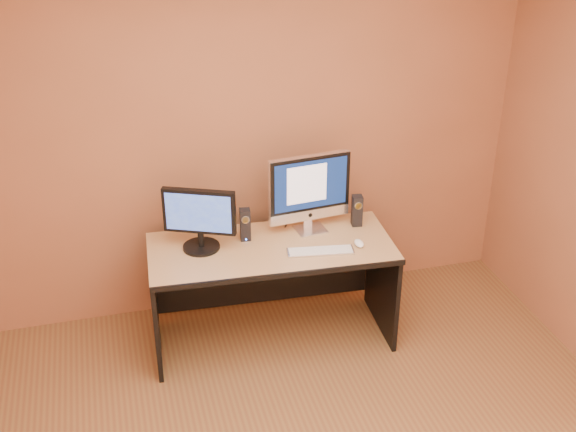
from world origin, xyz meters
The scene contains 10 objects.
walls centered at (0.00, 0.00, 1.30)m, with size 4.00×4.00×2.60m, color #955A3C, non-canonical shape.
desk centered at (0.10, 1.44, 0.36)m, with size 1.57×0.69×0.73m, color tan, non-canonical shape.
imac centered at (0.41, 1.58, 1.00)m, with size 0.56×0.21×0.54m, color silver, non-canonical shape.
second_monitor centered at (-0.33, 1.53, 0.93)m, with size 0.47×0.24×0.41m, color black, non-canonical shape.
speaker_left centered at (-0.04, 1.57, 0.83)m, with size 0.07×0.07×0.22m, color black, non-canonical shape.
speaker_right centered at (0.73, 1.57, 0.83)m, with size 0.07×0.07×0.22m, color black, non-canonical shape.
keyboard centered at (0.39, 1.28, 0.74)m, with size 0.42×0.11×0.02m, color silver.
mouse centered at (0.65, 1.30, 0.74)m, with size 0.06×0.10×0.04m, color white.
cable_a centered at (0.42, 1.74, 0.73)m, with size 0.01×0.01×0.22m, color black.
cable_b centered at (0.29, 1.74, 0.73)m, with size 0.01×0.01×0.18m, color black.
Camera 1 is at (-0.84, -2.47, 3.04)m, focal length 45.00 mm.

